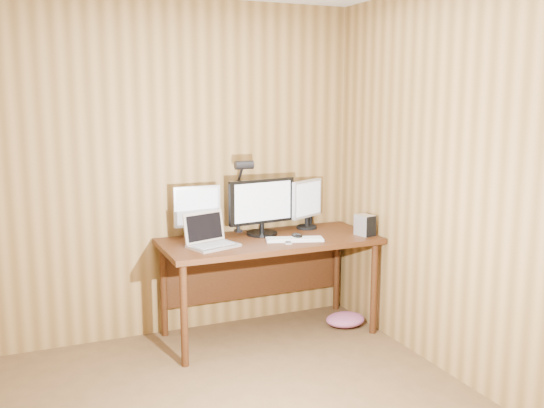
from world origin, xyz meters
TOP-DOWN VIEW (x-y plane):
  - room_shell at (0.00, 0.00)m, footprint 4.00×4.00m
  - desk at (0.93, 1.70)m, footprint 1.60×0.70m
  - monitor_center at (0.93, 1.77)m, footprint 0.55×0.24m
  - monitor_left at (0.44, 1.84)m, footprint 0.35×0.16m
  - monitor_right at (1.34, 1.84)m, footprint 0.32×0.18m
  - laptop at (0.45, 1.59)m, footprint 0.39×0.34m
  - keyboard at (1.08, 1.50)m, footprint 0.44×0.25m
  - mousepad at (1.11, 1.54)m, footprint 0.21×0.18m
  - mouse at (1.11, 1.54)m, footprint 0.08×0.12m
  - hard_drive at (1.64, 1.45)m, footprint 0.12×0.16m
  - phone at (1.00, 1.45)m, footprint 0.07×0.10m
  - speaker at (1.41, 1.92)m, footprint 0.05×0.05m
  - desk_lamp at (0.80, 1.86)m, footprint 0.14×0.20m
  - fabric_pile at (1.55, 1.55)m, footprint 0.32×0.27m

SIDE VIEW (x-z plane):
  - fabric_pile at x=1.55m, z-range 0.00..0.10m
  - desk at x=0.93m, z-range 0.25..1.00m
  - mousepad at x=1.11m, z-range 0.75..0.75m
  - phone at x=1.00m, z-range 0.75..0.76m
  - keyboard at x=1.08m, z-range 0.75..0.77m
  - mouse at x=1.11m, z-range 0.75..0.79m
  - speaker at x=1.41m, z-range 0.75..0.86m
  - laptop at x=0.45m, z-range 0.69..0.93m
  - hard_drive at x=1.64m, z-range 0.75..0.91m
  - monitor_right at x=1.34m, z-range 0.76..1.15m
  - monitor_left at x=0.44m, z-range 0.76..1.16m
  - monitor_center at x=0.93m, z-range 0.76..1.19m
  - desk_lamp at x=0.80m, z-range 0.82..1.43m
  - room_shell at x=0.00m, z-range -0.75..3.25m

